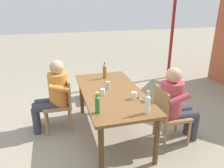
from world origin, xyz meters
The scene contains 15 objects.
ground_plane centered at (0.00, 0.00, 0.00)m, with size 24.00×24.00×0.00m, color gray.
dining_table centered at (0.00, 0.00, 0.66)m, with size 1.83×0.89×0.74m.
chair_near_left centered at (-0.41, -0.74, 0.49)m, with size 0.44×0.44×0.87m.
chair_far_right centered at (0.41, 0.74, 0.49)m, with size 0.45×0.45×0.87m.
person_in_white_shirt centered at (-0.41, -0.85, 0.66)m, with size 0.47×0.61×1.18m.
person_in_plaid_shirt centered at (0.41, 0.85, 0.66)m, with size 0.47×0.61×1.18m.
bottle_green centered at (0.61, -0.35, 0.86)m, with size 0.06×0.06×0.28m.
bottle_clear centered at (0.77, 0.23, 0.87)m, with size 0.06×0.06×0.30m.
bottle_amber centered at (-0.61, 0.03, 0.88)m, with size 0.06×0.06×0.31m.
cup_steel centered at (-0.12, -0.03, 0.80)m, with size 0.07×0.07×0.12m, color #B2B7BC.
cup_white centered at (0.33, 0.23, 0.79)m, with size 0.08×0.08×0.10m, color white.
cup_glass centered at (0.09, -0.17, 0.79)m, with size 0.07×0.07×0.10m, color silver.
table_knife centered at (0.38, 0.31, 0.75)m, with size 0.20×0.17×0.01m.
backpack_by_near_side centered at (-1.31, 0.12, 0.23)m, with size 0.30×0.23×0.48m.
backpack_by_far_side centered at (-1.52, -0.19, 0.19)m, with size 0.29×0.20×0.40m.
Camera 1 is at (2.95, -0.81, 2.05)m, focal length 35.23 mm.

